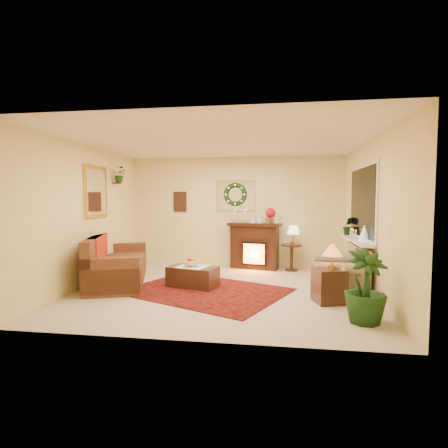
# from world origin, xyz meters

# --- Properties ---
(floor) EXTENTS (5.00, 5.00, 0.00)m
(floor) POSITION_xyz_m (0.00, 0.00, 0.00)
(floor) COLOR beige
(floor) RESTS_ON ground
(ceiling) EXTENTS (5.00, 5.00, 0.00)m
(ceiling) POSITION_xyz_m (0.00, 0.00, 2.60)
(ceiling) COLOR white
(ceiling) RESTS_ON ground
(wall_back) EXTENTS (5.00, 5.00, 0.00)m
(wall_back) POSITION_xyz_m (0.00, 2.25, 1.30)
(wall_back) COLOR #EFD88C
(wall_back) RESTS_ON ground
(wall_front) EXTENTS (5.00, 5.00, 0.00)m
(wall_front) POSITION_xyz_m (0.00, -2.25, 1.30)
(wall_front) COLOR #EFD88C
(wall_front) RESTS_ON ground
(wall_left) EXTENTS (4.50, 4.50, 0.00)m
(wall_left) POSITION_xyz_m (-2.50, 0.00, 1.30)
(wall_left) COLOR #EFD88C
(wall_left) RESTS_ON ground
(wall_right) EXTENTS (4.50, 4.50, 0.00)m
(wall_right) POSITION_xyz_m (2.50, 0.00, 1.30)
(wall_right) COLOR #EFD88C
(wall_right) RESTS_ON ground
(area_rug) EXTENTS (3.21, 2.88, 0.01)m
(area_rug) POSITION_xyz_m (-0.27, -0.10, 0.01)
(area_rug) COLOR #570A08
(area_rug) RESTS_ON floor
(sofa) EXTENTS (1.55, 2.32, 0.92)m
(sofa) POSITION_xyz_m (-2.04, 0.26, 0.43)
(sofa) COLOR brown
(sofa) RESTS_ON floor
(red_throw) EXTENTS (0.73, 1.18, 0.02)m
(red_throw) POSITION_xyz_m (-2.10, 0.38, 0.46)
(red_throw) COLOR red
(red_throw) RESTS_ON sofa
(fireplace) EXTENTS (1.13, 0.58, 0.99)m
(fireplace) POSITION_xyz_m (0.47, 2.04, 0.55)
(fireplace) COLOR black
(fireplace) RESTS_ON floor
(poinsettia) EXTENTS (0.23, 0.23, 0.23)m
(poinsettia) POSITION_xyz_m (0.83, 2.00, 1.30)
(poinsettia) COLOR red
(poinsettia) RESTS_ON fireplace
(mantel_candle_a) EXTENTS (0.06, 0.06, 0.18)m
(mantel_candle_a) POSITION_xyz_m (0.00, 2.04, 1.26)
(mantel_candle_a) COLOR white
(mantel_candle_a) RESTS_ON fireplace
(mantel_candle_b) EXTENTS (0.06, 0.06, 0.18)m
(mantel_candle_b) POSITION_xyz_m (0.25, 2.01, 1.26)
(mantel_candle_b) COLOR white
(mantel_candle_b) RESTS_ON fireplace
(mantel_mirror) EXTENTS (0.92, 0.02, 0.72)m
(mantel_mirror) POSITION_xyz_m (0.00, 2.23, 1.70)
(mantel_mirror) COLOR white
(mantel_mirror) RESTS_ON wall_back
(wreath) EXTENTS (0.55, 0.11, 0.55)m
(wreath) POSITION_xyz_m (0.00, 2.19, 1.72)
(wreath) COLOR #194719
(wreath) RESTS_ON wall_back
(wall_art) EXTENTS (0.32, 0.03, 0.48)m
(wall_art) POSITION_xyz_m (-1.35, 2.23, 1.55)
(wall_art) COLOR #381E11
(wall_art) RESTS_ON wall_back
(gold_mirror) EXTENTS (0.03, 0.84, 1.00)m
(gold_mirror) POSITION_xyz_m (-2.48, 0.30, 1.75)
(gold_mirror) COLOR gold
(gold_mirror) RESTS_ON wall_left
(hanging_plant) EXTENTS (0.33, 0.28, 0.36)m
(hanging_plant) POSITION_xyz_m (-2.34, 1.05, 1.97)
(hanging_plant) COLOR #194719
(hanging_plant) RESTS_ON wall_left
(loveseat) EXTENTS (0.87, 1.41, 0.80)m
(loveseat) POSITION_xyz_m (2.06, 0.32, 0.42)
(loveseat) COLOR gray
(loveseat) RESTS_ON floor
(window_frame) EXTENTS (0.03, 1.86, 1.36)m
(window_frame) POSITION_xyz_m (2.48, 0.55, 1.55)
(window_frame) COLOR white
(window_frame) RESTS_ON wall_right
(window_glass) EXTENTS (0.02, 1.70, 1.22)m
(window_glass) POSITION_xyz_m (2.47, 0.55, 1.55)
(window_glass) COLOR black
(window_glass) RESTS_ON wall_right
(window_sill) EXTENTS (0.22, 1.86, 0.04)m
(window_sill) POSITION_xyz_m (2.38, 0.55, 0.87)
(window_sill) COLOR white
(window_sill) RESTS_ON wall_right
(mini_tree) EXTENTS (0.19, 0.19, 0.28)m
(mini_tree) POSITION_xyz_m (2.41, 0.10, 1.04)
(mini_tree) COLOR white
(mini_tree) RESTS_ON window_sill
(sill_plant) EXTENTS (0.26, 0.21, 0.47)m
(sill_plant) POSITION_xyz_m (2.38, 1.27, 1.08)
(sill_plant) COLOR #2B5123
(sill_plant) RESTS_ON window_sill
(side_table_round) EXTENTS (0.59, 0.59, 0.59)m
(side_table_round) POSITION_xyz_m (1.31, 1.93, 0.32)
(side_table_round) COLOR #3D1D0D
(side_table_round) RESTS_ON floor
(lamp_cream) EXTENTS (0.28, 0.28, 0.43)m
(lamp_cream) POSITION_xyz_m (1.34, 1.92, 0.88)
(lamp_cream) COLOR #FFDEBD
(lamp_cream) RESTS_ON side_table_round
(end_table_square) EXTENTS (0.53, 0.53, 0.53)m
(end_table_square) POSITION_xyz_m (1.77, -0.49, 0.27)
(end_table_square) COLOR #4E2B10
(end_table_square) RESTS_ON floor
(lamp_tiffany) EXTENTS (0.30, 0.30, 0.44)m
(lamp_tiffany) POSITION_xyz_m (1.81, -0.51, 0.74)
(lamp_tiffany) COLOR orange
(lamp_tiffany) RESTS_ON end_table_square
(coffee_table) EXTENTS (0.98, 0.70, 0.37)m
(coffee_table) POSITION_xyz_m (-0.55, 0.17, 0.21)
(coffee_table) COLOR #311C11
(coffee_table) RESTS_ON floor
(fruit_bowl) EXTENTS (0.27, 0.27, 0.06)m
(fruit_bowl) POSITION_xyz_m (-0.58, 0.15, 0.45)
(fruit_bowl) COLOR beige
(fruit_bowl) RESTS_ON coffee_table
(floor_palm) EXTENTS (2.12, 2.12, 2.87)m
(floor_palm) POSITION_xyz_m (2.09, -1.35, 0.45)
(floor_palm) COLOR #305B29
(floor_palm) RESTS_ON floor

